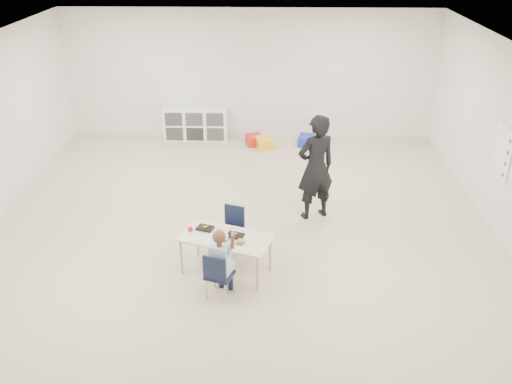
{
  "coord_description": "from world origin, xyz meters",
  "views": [
    {
      "loc": [
        0.47,
        -7.09,
        4.37
      ],
      "look_at": [
        0.27,
        -0.06,
        0.85
      ],
      "focal_mm": 38.0,
      "sensor_mm": 36.0,
      "label": 1
    }
  ],
  "objects_px": {
    "chair_near": "(220,274)",
    "child": "(219,261)",
    "adult": "(316,168)",
    "cubby_shelf": "(196,124)",
    "table": "(226,254)"
  },
  "relations": [
    {
      "from": "cubby_shelf",
      "to": "child",
      "type": "bearing_deg",
      "value": -79.63
    },
    {
      "from": "chair_near",
      "to": "child",
      "type": "distance_m",
      "value": 0.2
    },
    {
      "from": "table",
      "to": "adult",
      "type": "distance_m",
      "value": 2.18
    },
    {
      "from": "child",
      "to": "adult",
      "type": "xyz_separation_m",
      "value": [
        1.35,
        2.19,
        0.34
      ]
    },
    {
      "from": "cubby_shelf",
      "to": "adult",
      "type": "relative_size",
      "value": 0.8
    },
    {
      "from": "child",
      "to": "cubby_shelf",
      "type": "relative_size",
      "value": 0.77
    },
    {
      "from": "chair_near",
      "to": "table",
      "type": "bearing_deg",
      "value": 105.83
    },
    {
      "from": "chair_near",
      "to": "adult",
      "type": "height_order",
      "value": "adult"
    },
    {
      "from": "child",
      "to": "cubby_shelf",
      "type": "height_order",
      "value": "child"
    },
    {
      "from": "chair_near",
      "to": "cubby_shelf",
      "type": "distance_m",
      "value": 5.78
    },
    {
      "from": "chair_near",
      "to": "adult",
      "type": "bearing_deg",
      "value": 77.6
    },
    {
      "from": "table",
      "to": "chair_near",
      "type": "bearing_deg",
      "value": -74.17
    },
    {
      "from": "table",
      "to": "chair_near",
      "type": "relative_size",
      "value": 2.02
    },
    {
      "from": "table",
      "to": "cubby_shelf",
      "type": "height_order",
      "value": "cubby_shelf"
    },
    {
      "from": "adult",
      "to": "chair_near",
      "type": "bearing_deg",
      "value": 33.79
    }
  ]
}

